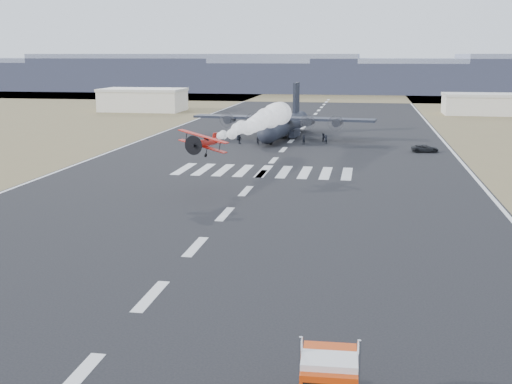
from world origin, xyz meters
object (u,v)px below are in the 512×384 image
(hangar_right, at_px, (480,104))
(crew_h, at_px, (222,138))
(aerobatic_biplane, at_px, (204,143))
(crew_c, at_px, (263,139))
(crew_b, at_px, (258,140))
(crew_f, at_px, (323,137))
(crew_g, at_px, (326,139))
(crew_d, at_px, (240,139))
(transport_aircraft, at_px, (285,124))
(support_vehicle, at_px, (425,148))
(crew_e, at_px, (238,136))
(hangar_left, at_px, (143,100))
(crew_a, at_px, (304,140))

(hangar_right, bearing_deg, crew_h, -129.87)
(hangar_right, distance_m, aerobatic_biplane, 126.97)
(aerobatic_biplane, height_order, crew_c, aerobatic_biplane)
(crew_b, xyz_separation_m, crew_f, (11.91, 6.00, 0.05))
(crew_g, bearing_deg, hangar_right, -136.91)
(hangar_right, distance_m, crew_d, 90.41)
(hangar_right, xyz_separation_m, crew_f, (-39.71, -65.85, -2.18))
(crew_g, distance_m, crew_h, 19.80)
(hangar_right, distance_m, transport_aircraft, 77.66)
(support_vehicle, distance_m, crew_e, 36.72)
(crew_e, bearing_deg, crew_h, -94.97)
(transport_aircraft, bearing_deg, crew_c, -102.56)
(hangar_left, xyz_separation_m, crew_g, (58.94, -63.97, -2.54))
(crew_b, bearing_deg, transport_aircraft, -71.84)
(crew_a, height_order, crew_e, crew_a)
(hangar_right, relative_size, crew_a, 11.19)
(hangar_right, relative_size, crew_c, 11.74)
(support_vehicle, bearing_deg, transport_aircraft, 53.39)
(hangar_left, distance_m, crew_f, 84.30)
(crew_b, height_order, crew_c, crew_c)
(hangar_left, xyz_separation_m, crew_b, (46.38, -66.85, -2.63))
(crew_c, bearing_deg, crew_e, 160.98)
(crew_a, relative_size, crew_b, 1.18)
(crew_a, relative_size, crew_c, 1.05)
(hangar_right, xyz_separation_m, crew_h, (-58.81, -70.40, -2.08))
(crew_a, bearing_deg, crew_h, -42.87)
(hangar_left, distance_m, crew_g, 87.01)
(crew_d, xyz_separation_m, crew_h, (-3.61, 1.16, -0.01))
(crew_a, xyz_separation_m, crew_e, (-13.49, 4.01, -0.02))
(hangar_right, height_order, crew_d, hangar_right)
(crew_g, bearing_deg, crew_c, -11.57)
(hangar_right, relative_size, crew_g, 11.77)
(crew_a, xyz_separation_m, crew_d, (-12.10, -1.17, 0.02))
(aerobatic_biplane, bearing_deg, crew_d, 102.44)
(crew_a, bearing_deg, aerobatic_biplane, 37.74)
(aerobatic_biplane, relative_size, crew_g, 3.67)
(crew_b, height_order, crew_e, crew_e)
(transport_aircraft, height_order, crew_b, transport_aircraft)
(aerobatic_biplane, relative_size, crew_c, 3.66)
(hangar_right, relative_size, crew_b, 13.19)
(hangar_right, bearing_deg, aerobatic_biplane, -113.53)
(crew_d, relative_size, crew_e, 1.04)
(crew_g, bearing_deg, transport_aircraft, -58.95)
(transport_aircraft, bearing_deg, crew_f, -23.49)
(crew_e, bearing_deg, hangar_left, 148.01)
(support_vehicle, xyz_separation_m, crew_f, (-18.39, 10.78, 0.18))
(crew_d, height_order, crew_f, crew_d)
(crew_e, relative_size, crew_h, 0.97)
(hangar_left, bearing_deg, aerobatic_biplane, -66.98)
(support_vehicle, distance_m, crew_f, 21.31)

